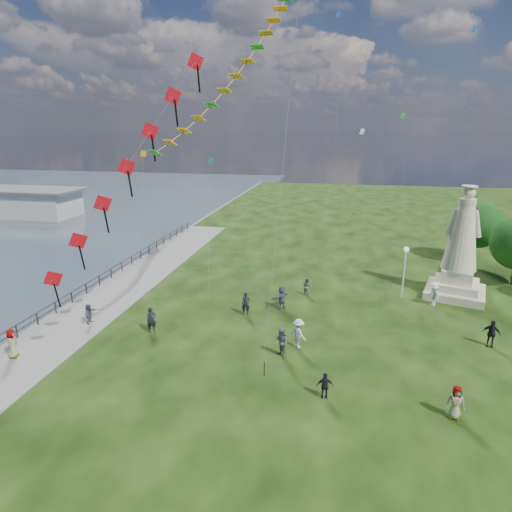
% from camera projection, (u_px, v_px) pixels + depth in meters
% --- Properties ---
extents(waterfront, '(200.00, 200.00, 1.51)m').
position_uv_depth(waterfront, '(77.00, 311.00, 32.80)').
color(waterfront, '#384D55').
rests_on(waterfront, ground).
extents(statue, '(5.55, 5.55, 9.13)m').
position_uv_depth(statue, '(460.00, 256.00, 34.61)').
color(statue, '#C6B496').
rests_on(statue, ground).
extents(lamppost, '(0.40, 0.40, 4.33)m').
position_uv_depth(lamppost, '(405.00, 261.00, 34.30)').
color(lamppost, silver).
rests_on(lamppost, ground).
extents(tree_row, '(8.14, 14.56, 6.28)m').
position_uv_depth(tree_row, '(506.00, 238.00, 39.31)').
color(tree_row, '#382314').
rests_on(tree_row, ground).
extents(person_0, '(0.77, 0.75, 1.79)m').
position_uv_depth(person_0, '(151.00, 320.00, 29.06)').
color(person_0, black).
rests_on(person_0, ground).
extents(person_1, '(1.01, 1.06, 1.87)m').
position_uv_depth(person_1, '(281.00, 343.00, 25.86)').
color(person_1, '#595960').
rests_on(person_1, ground).
extents(person_2, '(1.36, 1.30, 1.93)m').
position_uv_depth(person_2, '(298.00, 333.00, 27.00)').
color(person_2, silver).
rests_on(person_2, ground).
extents(person_3, '(0.90, 0.53, 1.46)m').
position_uv_depth(person_3, '(325.00, 386.00, 21.93)').
color(person_3, black).
rests_on(person_3, ground).
extents(person_4, '(0.85, 0.53, 1.73)m').
position_uv_depth(person_4, '(455.00, 402.00, 20.39)').
color(person_4, '#595960').
rests_on(person_4, ground).
extents(person_5, '(0.70, 1.40, 1.46)m').
position_uv_depth(person_5, '(89.00, 315.00, 30.24)').
color(person_5, '#595960').
rests_on(person_5, ground).
extents(person_6, '(0.70, 0.51, 1.77)m').
position_uv_depth(person_6, '(246.00, 304.00, 31.70)').
color(person_6, black).
rests_on(person_6, ground).
extents(person_7, '(0.84, 0.71, 1.47)m').
position_uv_depth(person_7, '(306.00, 286.00, 35.57)').
color(person_7, '#595960').
rests_on(person_7, ground).
extents(person_8, '(1.07, 1.28, 1.76)m').
position_uv_depth(person_8, '(434.00, 295.00, 33.39)').
color(person_8, silver).
rests_on(person_8, ground).
extents(person_9, '(1.17, 0.84, 1.80)m').
position_uv_depth(person_9, '(491.00, 333.00, 27.13)').
color(person_9, black).
rests_on(person_9, ground).
extents(person_10, '(0.81, 1.01, 1.81)m').
position_uv_depth(person_10, '(12.00, 345.00, 25.69)').
color(person_10, '#595960').
rests_on(person_10, ground).
extents(person_11, '(1.60, 1.92, 1.92)m').
position_uv_depth(person_11, '(282.00, 297.00, 32.69)').
color(person_11, '#595960').
rests_on(person_11, ground).
extents(red_kite_train, '(9.37, 9.35, 17.62)m').
position_uv_depth(red_kite_train, '(124.00, 173.00, 24.11)').
color(red_kite_train, black).
rests_on(red_kite_train, ground).
extents(small_kites, '(28.02, 16.19, 27.67)m').
position_uv_depth(small_kites, '(322.00, 119.00, 38.33)').
color(small_kites, '#166084').
rests_on(small_kites, ground).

